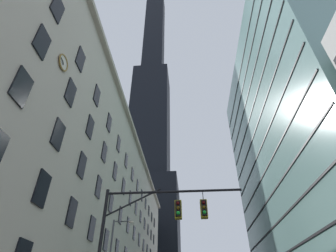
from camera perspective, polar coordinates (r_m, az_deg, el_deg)
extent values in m
cube|color=beige|center=(47.38, -16.54, -18.96)|extent=(13.64, 73.02, 28.52)
cube|color=#B2A893|center=(50.86, -6.47, -4.54)|extent=(0.70, 73.02, 0.60)
cube|color=black|center=(18.99, -26.03, -12.28)|extent=(0.14, 1.40, 2.20)
cube|color=black|center=(23.19, -20.47, -17.41)|extent=(0.14, 1.40, 2.20)
cube|color=black|center=(27.65, -16.48, -20.84)|extent=(0.14, 1.40, 2.20)
cube|color=black|center=(32.27, -13.51, -23.25)|extent=(0.14, 1.40, 2.20)
cube|color=black|center=(36.99, -11.21, -25.01)|extent=(0.14, 1.40, 2.20)
cube|color=black|center=(17.47, -29.57, 7.49)|extent=(0.14, 1.40, 2.20)
cube|color=black|center=(20.79, -23.07, -1.72)|extent=(0.14, 1.40, 2.20)
cube|color=black|center=(24.68, -18.47, -8.21)|extent=(0.14, 1.40, 2.20)
cube|color=black|center=(28.92, -15.07, -12.83)|extent=(0.14, 1.40, 2.20)
cube|color=black|center=(33.36, -12.48, -16.23)|extent=(0.14, 1.40, 2.20)
cube|color=black|center=(37.95, -10.45, -18.79)|extent=(0.14, 1.40, 2.20)
cube|color=black|center=(42.63, -8.82, -20.78)|extent=(0.14, 1.40, 2.20)
cube|color=black|center=(47.37, -7.49, -22.36)|extent=(0.14, 1.40, 2.20)
cube|color=black|center=(52.16, -6.37, -23.65)|extent=(0.14, 1.40, 2.20)
cube|color=black|center=(56.99, -5.43, -24.71)|extent=(0.14, 1.40, 2.20)
cube|color=black|center=(61.85, -4.62, -25.60)|extent=(0.14, 1.40, 2.20)
cube|color=black|center=(20.30, -26.02, 16.29)|extent=(0.14, 1.40, 2.20)
cube|color=black|center=(23.22, -20.69, 6.91)|extent=(0.14, 1.40, 2.20)
cube|color=black|center=(26.76, -16.81, -0.23)|extent=(0.14, 1.40, 2.20)
cube|color=black|center=(30.71, -13.88, -5.62)|extent=(0.14, 1.40, 2.20)
cube|color=black|center=(34.93, -11.61, -9.74)|extent=(0.14, 1.40, 2.20)
cube|color=black|center=(39.33, -9.79, -12.94)|extent=(0.14, 1.40, 2.20)
cube|color=black|center=(43.86, -8.32, -15.48)|extent=(0.14, 1.40, 2.20)
cube|color=black|center=(48.49, -7.09, -17.54)|extent=(0.14, 1.40, 2.20)
cube|color=black|center=(53.18, -6.06, -19.22)|extent=(0.14, 1.40, 2.20)
cube|color=black|center=(57.92, -5.18, -20.63)|extent=(0.14, 1.40, 2.20)
cube|color=black|center=(62.70, -4.42, -21.82)|extent=(0.14, 1.40, 2.20)
cube|color=black|center=(67.52, -3.76, -22.84)|extent=(0.14, 1.40, 2.20)
cube|color=black|center=(72.36, -3.18, -23.72)|extent=(0.14, 1.40, 2.20)
cube|color=black|center=(23.54, -23.19, 22.76)|extent=(0.14, 1.40, 2.20)
cube|color=black|center=(26.10, -18.74, 13.76)|extent=(0.14, 1.40, 2.20)
cube|color=black|center=(29.29, -15.42, 6.48)|extent=(0.14, 1.40, 2.20)
cube|color=black|center=(32.94, -12.86, 0.71)|extent=(0.14, 1.40, 2.20)
cube|color=black|center=(36.91, -10.84, -3.87)|extent=(0.14, 1.40, 2.20)
cube|color=black|center=(41.10, -9.21, -7.54)|extent=(0.14, 1.40, 2.20)
cube|color=black|center=(45.45, -7.86, -10.51)|extent=(0.14, 1.40, 2.20)
cube|color=black|center=(49.93, -6.74, -12.95)|extent=(0.14, 1.40, 2.20)
cube|color=black|center=(54.50, -5.78, -14.99)|extent=(0.14, 1.40, 2.20)
cube|color=black|center=(59.13, -4.96, -16.70)|extent=(0.14, 1.40, 2.20)
cube|color=black|center=(63.83, -4.24, -18.16)|extent=(0.14, 1.40, 2.20)
cube|color=black|center=(68.56, -3.62, -19.42)|extent=(0.14, 1.40, 2.20)
cube|color=black|center=(73.33, -3.07, -20.51)|extent=(0.14, 1.40, 2.20)
torus|color=olive|center=(22.57, -22.03, 12.80)|extent=(0.13, 1.40, 1.40)
cylinder|color=silver|center=(22.58, -22.13, 12.79)|extent=(0.05, 1.21, 1.21)
cube|color=black|center=(22.41, -22.13, 12.79)|extent=(0.03, 0.29, 0.33)
cube|color=black|center=(22.37, -22.24, 13.19)|extent=(0.03, 0.54, 0.17)
cube|color=black|center=(105.97, -5.29, -24.22)|extent=(26.31, 26.31, 44.86)
cube|color=black|center=(128.59, -3.97, 0.58)|extent=(18.42, 18.42, 65.26)
cube|color=black|center=(181.77, -2.98, 19.61)|extent=(11.84, 11.84, 81.57)
cube|color=gray|center=(49.70, 27.76, -3.35)|extent=(14.90, 44.29, 49.93)
cube|color=black|center=(42.35, 23.00, -19.03)|extent=(0.12, 43.29, 0.24)
cube|color=black|center=(43.49, 21.76, -14.04)|extent=(0.12, 43.29, 0.24)
cube|color=black|center=(44.95, 20.65, -9.35)|extent=(0.12, 43.29, 0.24)
cube|color=black|center=(46.72, 19.63, -4.97)|extent=(0.12, 43.29, 0.24)
cube|color=black|center=(48.75, 18.72, -0.93)|extent=(0.12, 43.29, 0.24)
cube|color=black|center=(51.01, 17.88, 2.76)|extent=(0.12, 43.29, 0.24)
cube|color=black|center=(53.48, 17.11, 6.13)|extent=(0.12, 43.29, 0.24)
cube|color=black|center=(56.12, 16.40, 9.19)|extent=(0.12, 43.29, 0.24)
cube|color=black|center=(58.92, 15.74, 11.97)|extent=(0.12, 43.29, 0.24)
cylinder|color=black|center=(16.13, 1.17, -14.26)|extent=(8.13, 0.14, 0.14)
cylinder|color=black|center=(16.25, -7.78, -16.37)|extent=(3.34, 0.10, 1.68)
cylinder|color=black|center=(16.01, 2.19, -15.23)|extent=(0.04, 0.04, 0.60)
cube|color=black|center=(15.77, 2.25, -17.78)|extent=(0.30, 0.30, 0.90)
cube|color=olive|center=(15.93, 2.29, -17.97)|extent=(0.40, 0.40, 1.04)
sphere|color=#450808|center=(15.71, 2.20, -16.63)|extent=(0.20, 0.20, 0.20)
sphere|color=#4B3A08|center=(15.62, 2.22, -17.60)|extent=(0.20, 0.20, 0.20)
sphere|color=green|center=(15.53, 2.25, -18.59)|extent=(0.20, 0.20, 0.20)
cylinder|color=black|center=(16.03, 7.70, -14.96)|extent=(0.04, 0.04, 0.60)
cube|color=black|center=(15.78, 7.93, -17.50)|extent=(0.30, 0.30, 0.90)
cube|color=olive|center=(15.94, 7.91, -17.69)|extent=(0.40, 0.40, 1.04)
sphere|color=#450808|center=(15.72, 7.86, -16.35)|extent=(0.20, 0.20, 0.20)
sphere|color=#4B3A08|center=(15.63, 7.94, -17.32)|extent=(0.20, 0.20, 0.20)
sphere|color=green|center=(15.54, 8.03, -18.30)|extent=(0.20, 0.20, 0.20)
cylinder|color=#47474C|center=(27.30, -9.97, -19.98)|extent=(1.73, 0.10, 0.10)
ellipsoid|color=#EFE5C6|center=(27.08, -8.11, -20.24)|extent=(0.56, 0.32, 0.24)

